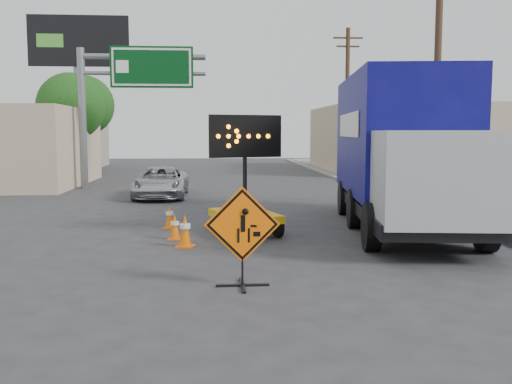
{
  "coord_description": "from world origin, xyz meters",
  "views": [
    {
      "loc": [
        -0.19,
        -10.52,
        2.76
      ],
      "look_at": [
        0.84,
        3.07,
        1.33
      ],
      "focal_mm": 40.0,
      "sensor_mm": 36.0,
      "label": 1
    }
  ],
  "objects": [
    {
      "name": "tree_left_far",
      "position": [
        -9.0,
        30.0,
        4.6
      ],
      "size": [
        4.1,
        4.1,
        6.66
      ],
      "color": "#4E3621",
      "rests_on": "ground"
    },
    {
      "name": "utility_pole_near",
      "position": [
        8.0,
        10.0,
        4.68
      ],
      "size": [
        1.8,
        0.26,
        9.0
      ],
      "color": "#4E3621",
      "rests_on": "ground"
    },
    {
      "name": "cone_a",
      "position": [
        -0.87,
        3.11,
        0.4
      ],
      "size": [
        0.5,
        0.5,
        0.8
      ],
      "rotation": [
        0.0,
        0.0,
        -0.27
      ],
      "color": "#FD6605",
      "rests_on": "ground"
    },
    {
      "name": "highway_gantry",
      "position": [
        -4.43,
        17.96,
        5.07
      ],
      "size": [
        6.18,
        0.38,
        6.9
      ],
      "color": "slate",
      "rests_on": "ground"
    },
    {
      "name": "construction_sign",
      "position": [
        0.32,
        -0.52,
        0.95
      ],
      "size": [
        1.36,
        0.97,
        1.81
      ],
      "rotation": [
        0.0,
        0.0,
        0.01
      ],
      "color": "black",
      "rests_on": "ground"
    },
    {
      "name": "arrow_board",
      "position": [
        0.67,
        4.75,
        0.71
      ],
      "size": [
        1.99,
        2.57,
        3.22
      ],
      "rotation": [
        0.0,
        0.0,
        0.31
      ],
      "color": "gold",
      "rests_on": "ground"
    },
    {
      "name": "storefront_left_far",
      "position": [
        -15.0,
        34.0,
        2.2
      ],
      "size": [
        12.0,
        10.0,
        4.4
      ],
      "primitive_type": "cube",
      "color": "gray",
      "rests_on": "ground"
    },
    {
      "name": "box_truck",
      "position": [
        5.14,
        5.29,
        1.99
      ],
      "size": [
        3.84,
        9.53,
        4.39
      ],
      "rotation": [
        0.0,
        0.0,
        -0.12
      ],
      "color": "black",
      "rests_on": "ground"
    },
    {
      "name": "cone_b",
      "position": [
        -1.18,
        4.11,
        0.33
      ],
      "size": [
        0.41,
        0.41,
        0.67
      ],
      "rotation": [
        0.0,
        0.0,
        -0.26
      ],
      "color": "#FD6605",
      "rests_on": "ground"
    },
    {
      "name": "ground",
      "position": [
        0.0,
        0.0,
        0.0
      ],
      "size": [
        100.0,
        100.0,
        0.0
      ],
      "primitive_type": "plane",
      "color": "#2D2D30",
      "rests_on": "ground"
    },
    {
      "name": "tree_left_near",
      "position": [
        -8.0,
        22.0,
        4.16
      ],
      "size": [
        3.71,
        3.71,
        6.03
      ],
      "color": "#4E3621",
      "rests_on": "ground"
    },
    {
      "name": "building_right_far",
      "position": [
        13.0,
        30.0,
        2.3
      ],
      "size": [
        10.0,
        14.0,
        4.6
      ],
      "primitive_type": "cube",
      "color": "tan",
      "rests_on": "ground"
    },
    {
      "name": "pickup_truck",
      "position": [
        -2.38,
        13.76,
        0.64
      ],
      "size": [
        2.17,
        4.65,
        1.29
      ],
      "primitive_type": "imported",
      "rotation": [
        0.0,
        0.0,
        -0.01
      ],
      "color": "silver",
      "rests_on": "ground"
    },
    {
      "name": "cone_c",
      "position": [
        -1.44,
        5.86,
        0.34
      ],
      "size": [
        0.43,
        0.43,
        0.68
      ],
      "rotation": [
        0.0,
        0.0,
        -0.3
      ],
      "color": "#FD6605",
      "rests_on": "ground"
    },
    {
      "name": "curb_right",
      "position": [
        7.2,
        15.0,
        0.06
      ],
      "size": [
        0.4,
        60.0,
        0.12
      ],
      "primitive_type": "cube",
      "color": "gray",
      "rests_on": "ground"
    },
    {
      "name": "utility_pole_far",
      "position": [
        8.0,
        24.0,
        4.68
      ],
      "size": [
        1.8,
        0.26,
        9.0
      ],
      "color": "#4E3621",
      "rests_on": "ground"
    },
    {
      "name": "billboard",
      "position": [
        -8.35,
        25.87,
        7.35
      ],
      "size": [
        6.1,
        0.54,
        9.85
      ],
      "color": "slate",
      "rests_on": "ground"
    },
    {
      "name": "sidewalk_right",
      "position": [
        9.5,
        15.0,
        0.07
      ],
      "size": [
        4.0,
        60.0,
        0.15
      ],
      "primitive_type": "cube",
      "color": "gray",
      "rests_on": "ground"
    }
  ]
}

